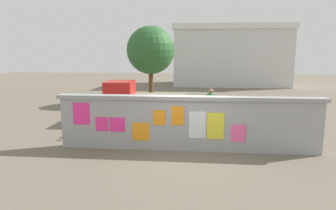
% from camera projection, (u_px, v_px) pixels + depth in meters
% --- Properties ---
extents(ground, '(60.00, 60.00, 0.00)m').
position_uv_depth(ground, '(192.00, 107.00, 17.67)').
color(ground, '#6B6051').
extents(poster_wall, '(8.45, 0.42, 1.76)m').
position_uv_depth(poster_wall, '(187.00, 123.00, 9.67)').
color(poster_wall, '#9C9C9C').
rests_on(poster_wall, ground).
extents(auto_rickshaw_truck, '(3.66, 1.65, 1.85)m').
position_uv_depth(auto_rickshaw_truck, '(142.00, 102.00, 13.72)').
color(auto_rickshaw_truck, black).
rests_on(auto_rickshaw_truck, ground).
extents(motorcycle, '(1.88, 0.67, 0.87)m').
position_uv_depth(motorcycle, '(256.00, 121.00, 11.96)').
color(motorcycle, black).
rests_on(motorcycle, ground).
extents(bicycle_near, '(1.65, 0.61, 0.95)m').
position_uv_depth(bicycle_near, '(96.00, 128.00, 11.18)').
color(bicycle_near, black).
rests_on(bicycle_near, ground).
extents(bicycle_far, '(1.67, 0.54, 0.95)m').
position_uv_depth(bicycle_far, '(240.00, 112.00, 14.23)').
color(bicycle_far, black).
rests_on(bicycle_far, ground).
extents(person_walking, '(0.38, 0.38, 1.62)m').
position_uv_depth(person_walking, '(210.00, 103.00, 12.92)').
color(person_walking, '#BF6626').
rests_on(person_walking, ground).
extents(tree_roadside, '(2.97, 2.97, 4.77)m').
position_uv_depth(tree_roadside, '(151.00, 50.00, 18.82)').
color(tree_roadside, brown).
rests_on(tree_roadside, ground).
extents(building_background, '(10.90, 6.15, 5.71)m').
position_uv_depth(building_background, '(230.00, 56.00, 29.68)').
color(building_background, silver).
rests_on(building_background, ground).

